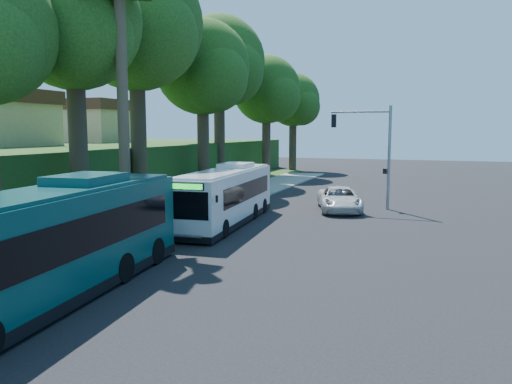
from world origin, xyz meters
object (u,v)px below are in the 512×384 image
at_px(teal_bus, 52,242).
at_px(pickup, 339,199).
at_px(white_bus, 227,195).
at_px(bus_shelter, 126,199).

xyz_separation_m(teal_bus, pickup, (5.21, 20.72, -1.08)).
bearing_deg(white_bus, teal_bus, -94.66).
distance_m(bus_shelter, teal_bus, 10.31).
bearing_deg(pickup, bus_shelter, -145.65).
distance_m(white_bus, teal_bus, 13.91).
xyz_separation_m(bus_shelter, teal_bus, (3.86, -9.55, 0.07)).
xyz_separation_m(white_bus, pickup, (5.26, 6.81, -0.86)).
relative_size(bus_shelter, pickup, 0.56).
relative_size(white_bus, pickup, 2.02).
bearing_deg(white_bus, bus_shelter, -136.07).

